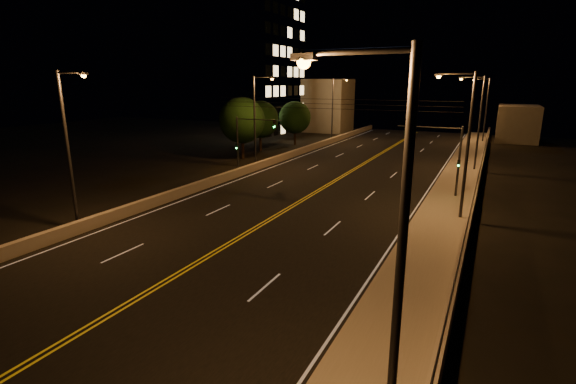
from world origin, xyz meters
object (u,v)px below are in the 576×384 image
at_px(streetlight_4, 70,142).
at_px(tree_1, 260,119).
at_px(streetlight_5, 257,116).
at_px(tree_2, 295,117).
at_px(streetlight_2, 477,118).
at_px(streetlight_3, 485,106).
at_px(streetlight_1, 464,138).
at_px(traffic_signal_left, 246,139).
at_px(building_tower, 223,63).
at_px(traffic_signal_right, 446,153).
at_px(tree_0, 242,120).
at_px(streetlight_0, 388,258).
at_px(streetlight_6, 334,106).

relative_size(streetlight_4, tree_1, 1.44).
height_order(streetlight_5, tree_2, streetlight_5).
bearing_deg(streetlight_2, streetlight_3, 90.00).
height_order(streetlight_1, streetlight_3, same).
bearing_deg(streetlight_1, tree_2, 132.24).
height_order(streetlight_2, traffic_signal_left, streetlight_2).
bearing_deg(streetlight_5, building_tower, 131.27).
height_order(streetlight_1, streetlight_5, same).
relative_size(traffic_signal_right, tree_0, 0.79).
bearing_deg(building_tower, streetlight_5, -48.73).
distance_m(streetlight_1, building_tower, 52.37).
bearing_deg(streetlight_0, streetlight_3, 90.00).
bearing_deg(building_tower, tree_0, -50.38).
xyz_separation_m(streetlight_0, streetlight_3, (0.00, 63.99, 0.00)).
height_order(streetlight_2, streetlight_3, same).
height_order(streetlight_5, tree_0, streetlight_5).
relative_size(streetlight_3, building_tower, 0.38).
height_order(streetlight_1, building_tower, building_tower).
relative_size(streetlight_2, tree_1, 1.44).
distance_m(streetlight_0, streetlight_4, 23.22).
xyz_separation_m(streetlight_4, streetlight_6, (0.00, 46.67, 0.00)).
distance_m(streetlight_5, tree_1, 12.06).
relative_size(streetlight_4, traffic_signal_right, 1.67).
bearing_deg(streetlight_0, traffic_signal_right, 93.29).
height_order(streetlight_3, streetlight_5, same).
bearing_deg(streetlight_2, tree_2, 158.78).
bearing_deg(tree_0, tree_1, 100.62).
distance_m(streetlight_6, tree_2, 7.41).
distance_m(streetlight_4, building_tower, 49.11).
height_order(streetlight_5, traffic_signal_right, streetlight_5).
relative_size(streetlight_1, streetlight_3, 1.00).
height_order(streetlight_1, tree_0, streetlight_1).
xyz_separation_m(streetlight_3, streetlight_6, (-21.48, -8.51, 0.00)).
bearing_deg(streetlight_4, building_tower, 113.50).
relative_size(tree_0, tree_2, 1.15).
xyz_separation_m(traffic_signal_right, tree_1, (-25.59, 14.69, 0.56)).
xyz_separation_m(streetlight_1, traffic_signal_right, (-1.56, 5.79, -1.90)).
relative_size(traffic_signal_left, tree_2, 0.91).
xyz_separation_m(streetlight_1, building_tower, (-40.88, 32.03, 6.73)).
bearing_deg(streetlight_3, streetlight_2, -90.00).
xyz_separation_m(building_tower, tree_1, (13.72, -11.55, -8.07)).
bearing_deg(building_tower, streetlight_2, -18.76).
xyz_separation_m(traffic_signal_left, tree_2, (-5.14, 22.24, 0.35)).
relative_size(building_tower, tree_1, 3.78).
distance_m(streetlight_0, tree_0, 43.87).
xyz_separation_m(traffic_signal_right, tree_0, (-24.37, 8.19, 0.98)).
bearing_deg(tree_0, streetlight_3, 47.82).
distance_m(streetlight_3, traffic_signal_left, 42.09).
distance_m(streetlight_0, tree_1, 49.93).
xyz_separation_m(streetlight_6, tree_0, (-4.46, -20.11, -0.92)).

